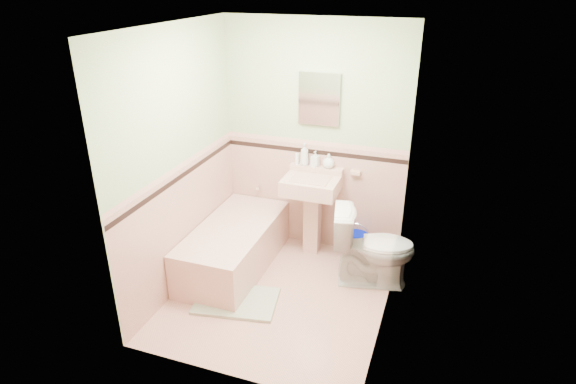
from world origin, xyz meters
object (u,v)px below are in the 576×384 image
(medicine_cabinet, at_px, (319,99))
(soap_bottle_right, at_px, (329,161))
(sink, at_px, (311,216))
(soap_bottle_left, at_px, (305,154))
(bathtub, at_px, (234,248))
(soap_bottle_mid, at_px, (315,159))
(toilet, at_px, (374,247))
(shoe, at_px, (233,291))
(bucket, at_px, (355,246))

(medicine_cabinet, distance_m, soap_bottle_right, 0.66)
(sink, height_order, soap_bottle_left, soap_bottle_left)
(bathtub, relative_size, soap_bottle_mid, 8.77)
(bathtub, bearing_deg, toilet, 7.80)
(bathtub, xyz_separation_m, medicine_cabinet, (0.68, 0.74, 1.47))
(medicine_cabinet, distance_m, shoe, 2.11)
(sink, distance_m, bucket, 0.59)
(bucket, bearing_deg, bathtub, -152.91)
(bucket, relative_size, shoe, 1.99)
(sink, xyz_separation_m, soap_bottle_mid, (-0.02, 0.18, 0.60))
(soap_bottle_left, xyz_separation_m, soap_bottle_mid, (0.12, 0.00, -0.03))
(soap_bottle_left, bearing_deg, toilet, -30.12)
(sink, distance_m, soap_bottle_right, 0.64)
(bathtub, bearing_deg, shoe, -66.76)
(medicine_cabinet, xyz_separation_m, soap_bottle_right, (0.13, -0.03, -0.65))
(bucket, bearing_deg, shoe, -131.30)
(sink, bearing_deg, medicine_cabinet, 90.00)
(soap_bottle_mid, relative_size, toilet, 0.21)
(sink, relative_size, soap_bottle_right, 5.82)
(toilet, bearing_deg, shoe, 107.38)
(bathtub, distance_m, toilet, 1.45)
(sink, relative_size, bucket, 3.28)
(medicine_cabinet, distance_m, soap_bottle_mid, 0.64)
(shoe, bearing_deg, soap_bottle_right, 84.57)
(sink, bearing_deg, soap_bottle_right, 54.13)
(soap_bottle_left, height_order, toilet, soap_bottle_left)
(soap_bottle_mid, relative_size, shoe, 1.23)
(bathtub, bearing_deg, sink, 37.93)
(soap_bottle_mid, distance_m, bucket, 1.06)
(shoe, bearing_deg, medicine_cabinet, 90.22)
(medicine_cabinet, relative_size, soap_bottle_right, 3.45)
(soap_bottle_mid, distance_m, shoe, 1.63)
(shoe, bearing_deg, bathtub, 134.19)
(bathtub, relative_size, shoe, 10.77)
(sink, bearing_deg, soap_bottle_left, 127.60)
(sink, distance_m, soap_bottle_mid, 0.63)
(medicine_cabinet, distance_m, soap_bottle_left, 0.62)
(medicine_cabinet, bearing_deg, soap_bottle_mid, -120.98)
(sink, relative_size, shoe, 6.54)
(bucket, height_order, shoe, bucket)
(soap_bottle_right, height_order, shoe, soap_bottle_right)
(soap_bottle_left, bearing_deg, soap_bottle_mid, 0.00)
(sink, height_order, soap_bottle_right, soap_bottle_right)
(toilet, height_order, bucket, toilet)
(soap_bottle_left, relative_size, soap_bottle_mid, 1.41)
(medicine_cabinet, bearing_deg, shoe, -110.72)
(soap_bottle_right, xyz_separation_m, bucket, (0.37, -0.11, -0.91))
(soap_bottle_mid, height_order, shoe, soap_bottle_mid)
(soap_bottle_right, distance_m, bucket, 0.99)
(sink, xyz_separation_m, shoe, (-0.47, -1.03, -0.40))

